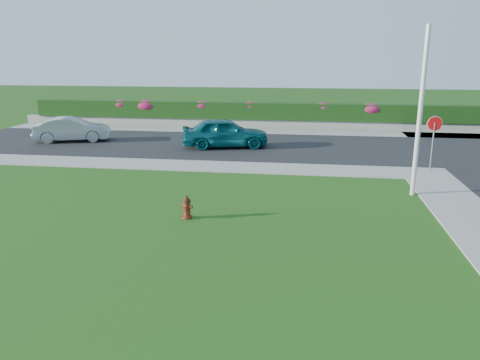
% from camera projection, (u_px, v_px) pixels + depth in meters
% --- Properties ---
extents(ground, '(120.00, 120.00, 0.00)m').
position_uv_depth(ground, '(224.00, 251.00, 11.93)').
color(ground, black).
rests_on(ground, ground).
extents(street_far, '(26.00, 8.00, 0.04)m').
position_uv_depth(street_far, '(179.00, 144.00, 25.99)').
color(street_far, black).
rests_on(street_far, ground).
extents(sidewalk_far, '(24.00, 2.00, 0.04)m').
position_uv_depth(sidewalk_far, '(129.00, 164.00, 21.35)').
color(sidewalk_far, gray).
rests_on(sidewalk_far, ground).
extents(curb_corner, '(2.00, 2.00, 0.04)m').
position_uv_depth(curb_corner, '(426.00, 173.00, 19.57)').
color(curb_corner, gray).
rests_on(curb_corner, ground).
extents(sidewalk_beyond, '(34.00, 2.00, 0.04)m').
position_uv_depth(sidewalk_beyond, '(260.00, 131.00, 30.22)').
color(sidewalk_beyond, gray).
rests_on(sidewalk_beyond, ground).
extents(retaining_wall, '(34.00, 0.40, 0.60)m').
position_uv_depth(retaining_wall, '(262.00, 124.00, 31.58)').
color(retaining_wall, gray).
rests_on(retaining_wall, ground).
extents(hedge, '(32.00, 0.90, 1.10)m').
position_uv_depth(hedge, '(263.00, 111.00, 31.45)').
color(hedge, black).
rests_on(hedge, retaining_wall).
extents(fire_hydrant, '(0.37, 0.35, 0.71)m').
position_uv_depth(fire_hydrant, '(187.00, 208.00, 14.20)').
color(fire_hydrant, '#55220D').
rests_on(fire_hydrant, ground).
extents(sedan_teal, '(4.87, 2.90, 1.55)m').
position_uv_depth(sedan_teal, '(225.00, 133.00, 24.82)').
color(sedan_teal, '#0C565F').
rests_on(sedan_teal, street_far).
extents(sedan_silver, '(4.38, 2.67, 1.36)m').
position_uv_depth(sedan_silver, '(72.00, 129.00, 26.55)').
color(sedan_silver, '#9A9DA1').
rests_on(sedan_silver, street_far).
extents(utility_pole, '(0.16, 0.16, 5.80)m').
position_uv_depth(utility_pole, '(420.00, 113.00, 15.91)').
color(utility_pole, silver).
rests_on(utility_pole, ground).
extents(stop_sign, '(0.65, 0.08, 2.39)m').
position_uv_depth(stop_sign, '(434.00, 131.00, 19.43)').
color(stop_sign, slate).
rests_on(stop_sign, ground).
extents(flower_clump_a, '(1.24, 0.80, 0.62)m').
position_uv_depth(flower_clump_a, '(121.00, 104.00, 32.64)').
color(flower_clump_a, '#B51F58').
rests_on(flower_clump_a, hedge).
extents(flower_clump_b, '(1.51, 0.97, 0.76)m').
position_uv_depth(flower_clump_b, '(146.00, 106.00, 32.40)').
color(flower_clump_b, '#B51F58').
rests_on(flower_clump_b, hedge).
extents(flower_clump_c, '(1.23, 0.79, 0.62)m').
position_uv_depth(flower_clump_c, '(202.00, 106.00, 31.84)').
color(flower_clump_c, '#B51F58').
rests_on(flower_clump_c, hedge).
extents(flower_clump_d, '(1.13, 0.73, 0.56)m').
position_uv_depth(flower_clump_d, '(250.00, 106.00, 31.39)').
color(flower_clump_d, '#B51F58').
rests_on(flower_clump_d, hedge).
extents(flower_clump_e, '(1.15, 0.74, 0.57)m').
position_uv_depth(flower_clump_e, '(323.00, 107.00, 30.72)').
color(flower_clump_e, '#B51F58').
rests_on(flower_clump_e, hedge).
extents(flower_clump_f, '(1.46, 0.94, 0.73)m').
position_uv_depth(flower_clump_f, '(371.00, 109.00, 30.32)').
color(flower_clump_f, '#B51F58').
rests_on(flower_clump_f, hedge).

